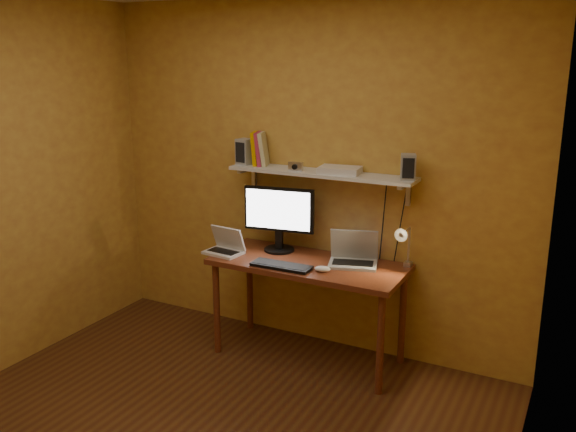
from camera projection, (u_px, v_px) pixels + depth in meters
The scene contains 14 objects.
room at pixel (178, 229), 3.19m from camera, with size 3.44×3.24×2.64m.
desk at pixel (308, 273), 4.38m from camera, with size 1.40×0.60×0.75m.
wall_shelf at pixel (321, 174), 4.37m from camera, with size 1.40×0.25×0.21m.
monitor at pixel (279, 216), 4.54m from camera, with size 0.54×0.26×0.49m.
laptop at pixel (353, 255), 4.30m from camera, with size 0.39×0.33×0.25m.
netbook at pixel (226, 246), 4.54m from camera, with size 0.29×0.22×0.20m.
keyboard at pixel (281, 266), 4.24m from camera, with size 0.43×0.14×0.02m, color black.
mouse at pixel (323, 269), 4.16m from camera, with size 0.11×0.07×0.04m, color silver.
desk_lamp at pixel (404, 242), 4.12m from camera, with size 0.09×0.23×0.38m.
speaker_left at pixel (245, 152), 4.64m from camera, with size 0.11×0.11×0.19m, color #919499.
speaker_right at pixel (408, 167), 4.06m from camera, with size 0.10×0.10×0.17m, color #919499.
books at pixel (260, 149), 4.59m from camera, with size 0.18×0.18×0.25m.
shelf_camera at pixel (296, 166), 4.38m from camera, with size 0.11×0.05×0.06m.
router at pixel (340, 170), 4.29m from camera, with size 0.29×0.19×0.05m, color silver.
Camera 1 is at (1.93, -2.45, 2.18)m, focal length 38.00 mm.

